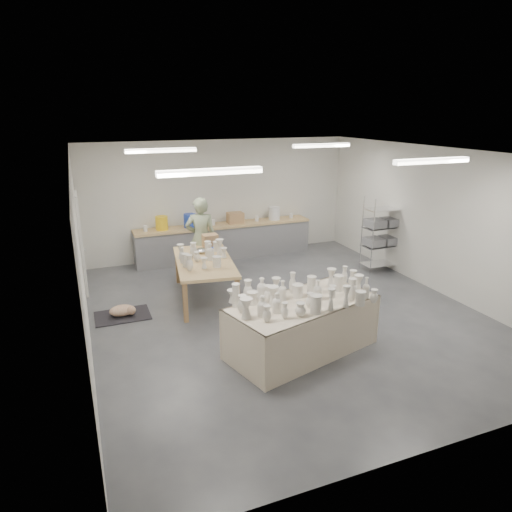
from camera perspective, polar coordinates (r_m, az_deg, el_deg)
name	(u,v)px	position (r m, az deg, el deg)	size (l,w,h in m)	color
room	(279,206)	(8.21, 2.85, 6.21)	(8.00, 8.02, 3.00)	#424449
back_counter	(224,240)	(11.88, -3.98, 2.05)	(4.60, 0.60, 1.24)	tan
wire_shelf	(382,233)	(11.24, 15.49, 2.80)	(0.88, 0.48, 1.80)	silver
drying_table	(301,324)	(7.34, 5.70, -8.46)	(2.61, 1.77, 1.21)	olive
work_table	(204,258)	(9.30, -6.48, -0.29)	(1.41, 2.33, 1.15)	tan
rug	(123,316)	(9.01, -16.34, -7.15)	(1.00, 0.70, 0.02)	black
cat	(123,310)	(8.96, -16.26, -6.53)	(0.48, 0.36, 0.20)	white
potter	(201,239)	(10.33, -6.88, 2.18)	(0.69, 0.45, 1.89)	gray
red_stool	(199,261)	(10.76, -7.13, -0.68)	(0.43, 0.43, 0.35)	red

